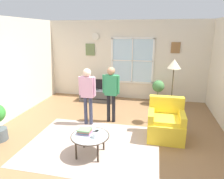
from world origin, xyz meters
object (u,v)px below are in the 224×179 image
coffee_table (90,137)px  potted_plant_by_window (158,92)px  armchair (166,124)px  television (97,84)px  book_stack (85,131)px  remote_near_books (95,131)px  person_green_shirt (111,88)px  person_pink_shirt (88,90)px  tv_stand (97,95)px  cup (95,135)px  floor_lamp (174,70)px

coffee_table → potted_plant_by_window: potted_plant_by_window is taller
armchair → television: bearing=136.3°
armchair → book_stack: armchair is taller
book_stack → potted_plant_by_window: potted_plant_by_window is taller
remote_near_books → person_green_shirt: bearing=89.8°
potted_plant_by_window → person_pink_shirt: bearing=-131.9°
tv_stand → remote_near_books: size_ratio=8.02×
tv_stand → cup: 3.23m
tv_stand → person_pink_shirt: (0.29, -1.78, 0.70)m
floor_lamp → coffee_table: bearing=-131.0°
remote_near_books → person_green_shirt: person_green_shirt is taller
tv_stand → armchair: armchair is taller
person_pink_shirt → coffee_table: bearing=-70.0°
television → cup: size_ratio=5.92×
coffee_table → remote_near_books: bearing=69.7°
coffee_table → cup: size_ratio=8.14×
book_stack → person_green_shirt: bearing=83.0°
remote_near_books → floor_lamp: (1.49, 1.63, 0.95)m
remote_near_books → person_pink_shirt: person_pink_shirt is taller
person_pink_shirt → potted_plant_by_window: bearing=48.1°
armchair → book_stack: size_ratio=3.37×
floor_lamp → remote_near_books: bearing=-132.5°
remote_near_books → tv_stand: bearing=105.6°
television → coffee_table: (0.75, -3.05, -0.21)m
person_pink_shirt → armchair: bearing=-8.6°
person_green_shirt → potted_plant_by_window: bearing=54.1°
remote_near_books → potted_plant_by_window: (1.18, 3.01, -0.01)m
floor_lamp → cup: bearing=-128.2°
television → potted_plant_by_window: size_ratio=0.67×
cup → floor_lamp: floor_lamp is taller
cup → person_pink_shirt: (-0.57, 1.32, 0.45)m
book_stack → potted_plant_by_window: bearing=66.4°
tv_stand → cup: size_ratio=12.58×
person_green_shirt → remote_near_books: bearing=-90.2°
cup → remote_near_books: 0.21m
coffee_table → person_green_shirt: bearing=87.7°
armchair → remote_near_books: bearing=-148.4°
tv_stand → television: size_ratio=2.13×
tv_stand → potted_plant_by_window: potted_plant_by_window is taller
tv_stand → television: 0.39m
book_stack → armchair: bearing=31.4°
book_stack → person_pink_shirt: bearing=105.6°
armchair → cup: 1.67m
armchair → coffee_table: 1.72m
television → book_stack: size_ratio=2.05×
remote_near_books → floor_lamp: floor_lamp is taller
coffee_table → person_green_shirt: 1.63m
potted_plant_by_window → person_green_shirt: bearing=-125.9°
armchair → person_green_shirt: person_green_shirt is taller
armchair → cup: (-1.30, -1.04, 0.12)m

